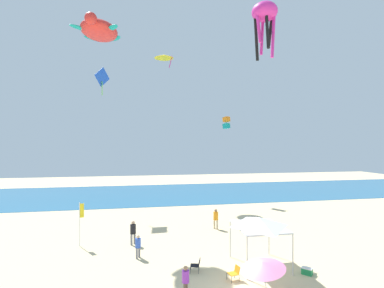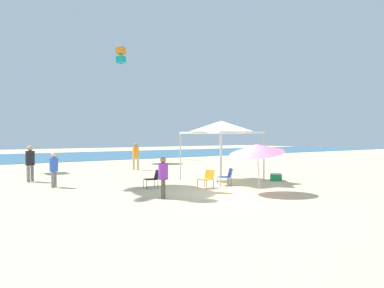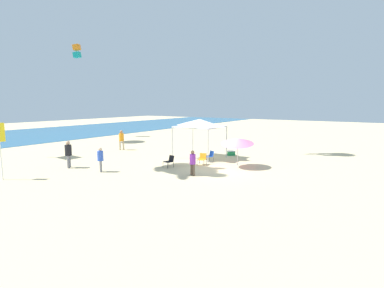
# 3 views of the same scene
# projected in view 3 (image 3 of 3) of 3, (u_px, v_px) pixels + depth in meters

# --- Properties ---
(ground) EXTENTS (120.00, 120.00, 0.10)m
(ground) POSITION_uv_depth(u_px,v_px,m) (219.00, 170.00, 20.16)
(ground) COLOR beige
(canopy_tent) EXTENTS (3.03, 3.52, 3.17)m
(canopy_tent) POSITION_uv_depth(u_px,v_px,m) (200.00, 123.00, 23.92)
(canopy_tent) COLOR #B7B7BC
(canopy_tent) RESTS_ON ground
(beach_umbrella) EXTENTS (2.31, 2.27, 2.29)m
(beach_umbrella) POSITION_uv_depth(u_px,v_px,m) (237.00, 141.00, 20.48)
(beach_umbrella) COLOR silver
(beach_umbrella) RESTS_ON ground
(folding_chair_left_of_tent) EXTENTS (0.73, 0.65, 0.82)m
(folding_chair_left_of_tent) POSITION_uv_depth(u_px,v_px,m) (170.00, 160.00, 20.68)
(folding_chair_left_of_tent) COLOR black
(folding_chair_left_of_tent) RESTS_ON ground
(folding_chair_facing_ocean) EXTENTS (0.79, 0.74, 0.82)m
(folding_chair_facing_ocean) POSITION_uv_depth(u_px,v_px,m) (210.00, 155.00, 22.65)
(folding_chair_facing_ocean) COLOR black
(folding_chair_facing_ocean) RESTS_ON ground
(folding_chair_right_of_tent) EXTENTS (0.72, 0.65, 0.82)m
(folding_chair_right_of_tent) POSITION_uv_depth(u_px,v_px,m) (202.00, 158.00, 21.51)
(folding_chair_right_of_tent) COLOR black
(folding_chair_right_of_tent) RESTS_ON ground
(cooler_box) EXTENTS (0.72, 0.73, 0.40)m
(cooler_box) POSITION_uv_depth(u_px,v_px,m) (231.00, 153.00, 25.30)
(cooler_box) COLOR #1E8C4C
(cooler_box) RESTS_ON ground
(banner_flag) EXTENTS (0.36, 0.06, 3.43)m
(banner_flag) POSITION_uv_depth(u_px,v_px,m) (1.00, 145.00, 17.14)
(banner_flag) COLOR silver
(banner_flag) RESTS_ON ground
(person_beachcomber) EXTENTS (0.37, 0.39, 1.57)m
(person_beachcomber) POSITION_uv_depth(u_px,v_px,m) (193.00, 161.00, 18.24)
(person_beachcomber) COLOR brown
(person_beachcomber) RESTS_ON ground
(person_near_umbrella) EXTENTS (0.45, 0.45, 1.88)m
(person_near_umbrella) POSITION_uv_depth(u_px,v_px,m) (68.00, 152.00, 20.41)
(person_near_umbrella) COLOR slate
(person_near_umbrella) RESTS_ON ground
(person_by_tent) EXTENTS (0.38, 0.38, 1.61)m
(person_by_tent) POSITION_uv_depth(u_px,v_px,m) (100.00, 157.00, 19.22)
(person_by_tent) COLOR slate
(person_by_tent) RESTS_ON ground
(person_kite_handler) EXTENTS (0.45, 0.45, 1.88)m
(person_kite_handler) POSITION_uv_depth(u_px,v_px,m) (121.00, 138.00, 28.20)
(person_kite_handler) COLOR #C6B28C
(person_kite_handler) RESTS_ON ground
(kite_box_orange) EXTENTS (1.09, 1.13, 1.74)m
(kite_box_orange) POSITION_uv_depth(u_px,v_px,m) (77.00, 51.00, 38.36)
(kite_box_orange) COLOR orange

